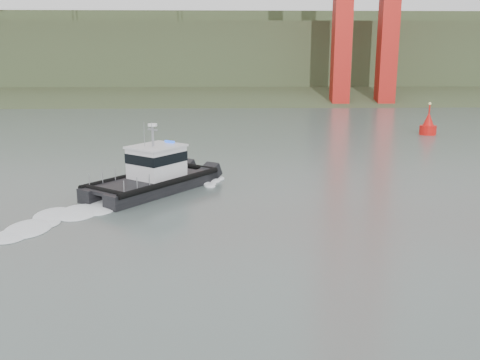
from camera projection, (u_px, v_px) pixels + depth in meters
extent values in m
plane|color=slate|center=(290.00, 293.00, 20.70)|extent=(400.00, 400.00, 0.00)
cube|color=#354628|center=(235.00, 98.00, 110.14)|extent=(500.00, 44.72, 16.25)
cube|color=#354628|center=(232.00, 65.00, 135.97)|extent=(500.00, 70.00, 18.00)
cube|color=#354628|center=(231.00, 46.00, 159.11)|extent=(500.00, 60.00, 16.00)
cube|color=black|center=(140.00, 183.00, 36.61)|extent=(6.82, 8.37, 1.06)
cube|color=black|center=(166.00, 188.00, 35.26)|extent=(6.82, 8.37, 1.06)
cube|color=black|center=(148.00, 181.00, 35.49)|extent=(7.90, 8.77, 0.22)
cube|color=silver|center=(157.00, 162.00, 35.92)|extent=(4.03, 4.12, 2.02)
cube|color=black|center=(157.00, 157.00, 35.84)|extent=(4.10, 4.20, 0.66)
cube|color=silver|center=(156.00, 146.00, 35.67)|extent=(4.27, 4.37, 0.14)
cylinder|color=gray|center=(153.00, 136.00, 35.29)|extent=(0.14, 0.14, 1.58)
cylinder|color=white|center=(152.00, 125.00, 35.12)|extent=(0.62, 0.62, 0.16)
cylinder|color=red|center=(428.00, 131.00, 60.82)|extent=(1.86, 1.86, 1.24)
cone|color=red|center=(429.00, 120.00, 60.53)|extent=(1.45, 1.45, 1.86)
cylinder|color=red|center=(429.00, 109.00, 60.24)|extent=(0.17, 0.17, 1.03)
sphere|color=#E5D87F|center=(430.00, 104.00, 60.10)|extent=(0.31, 0.31, 0.31)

